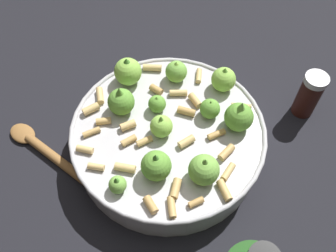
# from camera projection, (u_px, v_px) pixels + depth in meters

# --- Properties ---
(ground_plane) EXTENTS (2.40, 2.40, 0.00)m
(ground_plane) POSITION_uv_depth(u_px,v_px,m) (168.00, 149.00, 0.65)
(ground_plane) COLOR black
(cooking_pan) EXTENTS (0.32, 0.32, 0.12)m
(cooking_pan) POSITION_uv_depth(u_px,v_px,m) (169.00, 136.00, 0.62)
(cooking_pan) COLOR #B7B7BC
(cooking_pan) RESTS_ON ground
(pepper_shaker) EXTENTS (0.04, 0.04, 0.09)m
(pepper_shaker) POSITION_uv_depth(u_px,v_px,m) (309.00, 95.00, 0.66)
(pepper_shaker) COLOR #33140F
(pepper_shaker) RESTS_ON ground
(wooden_spoon) EXTENTS (0.24, 0.08, 0.02)m
(wooden_spoon) POSITION_uv_depth(u_px,v_px,m) (54.00, 157.00, 0.63)
(wooden_spoon) COLOR olive
(wooden_spoon) RESTS_ON ground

